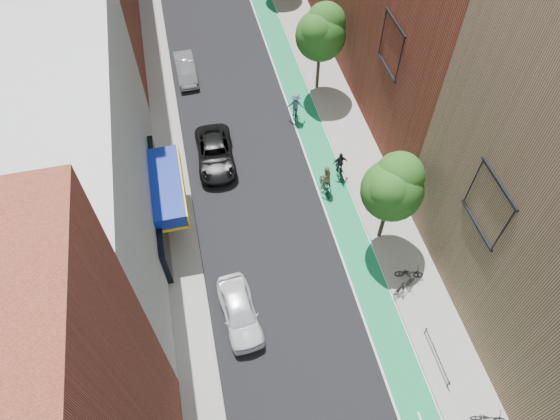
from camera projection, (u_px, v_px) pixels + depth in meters
bike_lane at (290, 75)px, 39.08m from camera, size 2.00×68.00×0.01m
sidewalk_left at (162, 93)px, 37.68m from camera, size 2.00×68.00×0.15m
sidewalk_right at (321, 70)px, 39.36m from camera, size 3.00×68.00×0.15m
building_left_white at (60, 167)px, 25.24m from camera, size 8.00×20.00×12.00m
tree_near at (393, 187)px, 26.22m from camera, size 3.40×3.36×6.42m
tree_mid at (321, 32)px, 34.24m from camera, size 3.55×3.53×6.74m
parked_car_white at (239, 312)px, 26.16m from camera, size 2.10×4.52×1.50m
parked_car_black at (215, 154)px, 33.04m from camera, size 2.60×5.28×1.44m
parked_car_silver at (186, 69)px, 38.48m from camera, size 1.50×4.14×1.36m
cyclist_lane_near at (325, 181)px, 31.36m from camera, size 0.92×1.87×2.14m
cyclist_lane_mid at (340, 168)px, 32.28m from camera, size 0.96×1.91×1.97m
cyclist_lane_far at (295, 108)px, 35.36m from camera, size 1.32×1.91×2.19m
parked_bike_near at (488, 418)px, 23.13m from camera, size 1.73×1.02×0.86m
parked_bike_mid at (404, 285)px, 27.24m from camera, size 1.64×1.06×0.96m
parked_bike_far at (409, 273)px, 27.77m from camera, size 1.70×0.99×0.84m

